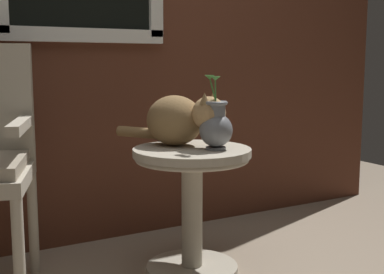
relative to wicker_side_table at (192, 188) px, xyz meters
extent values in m
cube|color=silver|center=(-0.28, 0.59, 0.69)|extent=(0.86, 0.03, 0.07)
cylinder|color=#B2A893|center=(0.00, 0.00, -0.37)|extent=(0.41, 0.41, 0.03)
cylinder|color=#B2A893|center=(0.00, 0.00, -0.11)|extent=(0.09, 0.09, 0.50)
cylinder|color=#B2A893|center=(0.00, 0.00, 0.16)|extent=(0.52, 0.52, 0.03)
torus|color=#B2A893|center=(0.00, 0.00, 0.14)|extent=(0.50, 0.50, 0.02)
cylinder|color=#B2A893|center=(-0.77, -0.07, -0.16)|extent=(0.04, 0.04, 0.46)
cylinder|color=#B2A893|center=(-0.62, 0.35, -0.16)|extent=(0.04, 0.04, 0.46)
cube|color=#B2A893|center=(-0.69, 0.14, 0.31)|extent=(0.19, 0.44, 0.04)
ellipsoid|color=olive|center=(-0.03, 0.11, 0.29)|extent=(0.33, 0.34, 0.23)
sphere|color=tan|center=(0.06, -0.04, 0.33)|extent=(0.15, 0.15, 0.15)
cone|color=olive|center=(0.03, -0.06, 0.40)|extent=(0.05, 0.05, 0.05)
cone|color=olive|center=(0.10, -0.01, 0.40)|extent=(0.05, 0.05, 0.05)
cylinder|color=olive|center=(-0.13, 0.28, 0.23)|extent=(0.17, 0.23, 0.05)
cylinder|color=slate|center=(0.07, -0.08, 0.19)|extent=(0.09, 0.09, 0.01)
ellipsoid|color=slate|center=(0.07, -0.08, 0.26)|extent=(0.14, 0.14, 0.14)
cylinder|color=slate|center=(0.07, -0.08, 0.35)|extent=(0.08, 0.08, 0.06)
torus|color=slate|center=(0.07, -0.08, 0.38)|extent=(0.10, 0.10, 0.02)
cylinder|color=#387533|center=(0.06, -0.09, 0.43)|extent=(0.03, 0.03, 0.11)
cone|color=#387533|center=(0.05, -0.11, 0.49)|extent=(0.04, 0.04, 0.02)
cylinder|color=#387533|center=(0.06, -0.07, 0.44)|extent=(0.03, 0.02, 0.11)
cone|color=#387533|center=(0.05, -0.07, 0.49)|extent=(0.04, 0.04, 0.02)
camera|label=1|loc=(-1.11, -1.96, 0.56)|focal=48.89mm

